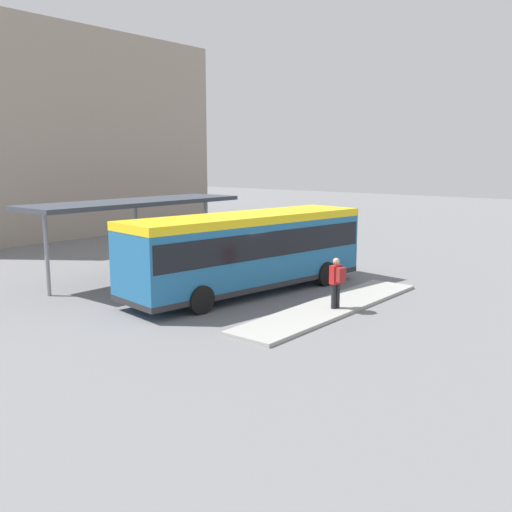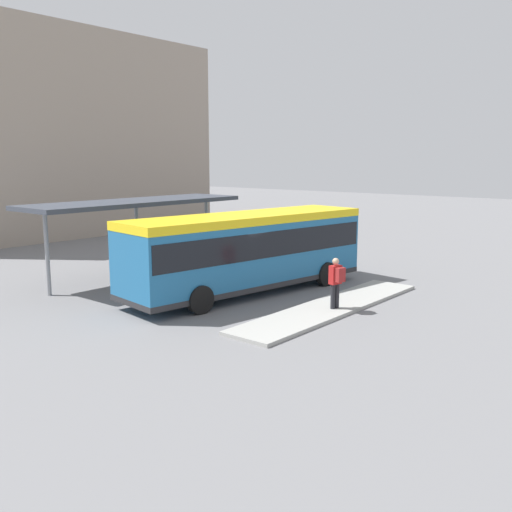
% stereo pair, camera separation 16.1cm
% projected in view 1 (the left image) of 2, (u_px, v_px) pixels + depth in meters
% --- Properties ---
extents(ground_plane, '(120.00, 120.00, 0.00)m').
position_uv_depth(ground_plane, '(248.00, 293.00, 21.94)').
color(ground_plane, slate).
extents(curb_island, '(9.35, 1.80, 0.12)m').
position_uv_depth(curb_island, '(332.00, 307.00, 19.61)').
color(curb_island, '#9E9E99').
rests_on(curb_island, ground_plane).
extents(city_bus, '(10.49, 3.95, 3.04)m').
position_uv_depth(city_bus, '(248.00, 247.00, 21.64)').
color(city_bus, '#1E6093').
rests_on(city_bus, ground_plane).
extents(pedestrian_waiting, '(0.46, 0.50, 1.72)m').
position_uv_depth(pedestrian_waiting, '(337.00, 280.00, 19.01)').
color(pedestrian_waiting, '#232328').
rests_on(pedestrian_waiting, curb_island).
extents(bicycle_orange, '(0.48, 1.74, 0.75)m').
position_uv_depth(bicycle_orange, '(324.00, 252.00, 29.30)').
color(bicycle_orange, black).
rests_on(bicycle_orange, ground_plane).
extents(bicycle_white, '(0.48, 1.69, 0.73)m').
position_uv_depth(bicycle_white, '(316.00, 250.00, 29.96)').
color(bicycle_white, black).
rests_on(bicycle_white, ground_plane).
extents(bicycle_blue, '(0.48, 1.70, 0.73)m').
position_uv_depth(bicycle_blue, '(301.00, 249.00, 30.04)').
color(bicycle_blue, black).
rests_on(bicycle_blue, ground_plane).
extents(station_shelter, '(9.91, 2.84, 3.36)m').
position_uv_depth(station_shelter, '(135.00, 204.00, 24.12)').
color(station_shelter, '#383D47').
rests_on(station_shelter, ground_plane).
extents(potted_planter_near_shelter, '(0.86, 0.86, 1.40)m').
position_uv_depth(potted_planter_near_shelter, '(228.00, 257.00, 25.50)').
color(potted_planter_near_shelter, slate).
rests_on(potted_planter_near_shelter, ground_plane).
extents(potted_planter_far_side, '(0.82, 0.82, 1.22)m').
position_uv_depth(potted_planter_far_side, '(182.00, 269.00, 23.40)').
color(potted_planter_far_side, slate).
rests_on(potted_planter_far_side, ground_plane).
extents(station_building, '(21.08, 13.19, 13.32)m').
position_uv_depth(station_building, '(36.00, 136.00, 40.47)').
color(station_building, gray).
rests_on(station_building, ground_plane).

